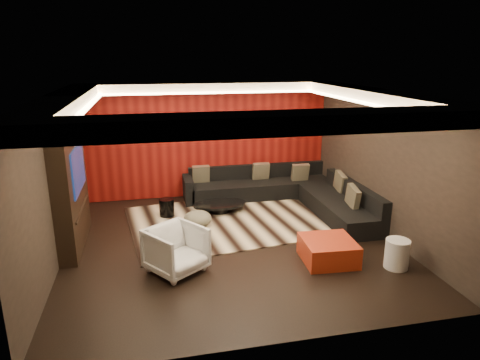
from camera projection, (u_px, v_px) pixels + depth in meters
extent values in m
cube|color=black|center=(231.00, 243.00, 8.09)|extent=(6.00, 6.00, 0.02)
cube|color=silver|center=(230.00, 92.00, 7.29)|extent=(6.00, 6.00, 0.02)
cube|color=black|center=(207.00, 140.00, 10.51)|extent=(6.00, 0.02, 2.80)
cube|color=black|center=(53.00, 182.00, 7.07)|extent=(0.02, 6.00, 2.80)
cube|color=black|center=(383.00, 163.00, 8.31)|extent=(0.02, 6.00, 2.80)
cube|color=#6B0C0A|center=(207.00, 140.00, 10.47)|extent=(5.98, 0.05, 2.78)
cube|color=silver|center=(208.00, 88.00, 9.85)|extent=(6.00, 0.60, 0.22)
cube|color=silver|center=(277.00, 123.00, 4.79)|extent=(6.00, 0.60, 0.22)
cube|color=silver|center=(63.00, 103.00, 6.77)|extent=(0.60, 4.80, 0.22)
cube|color=silver|center=(374.00, 96.00, 7.88)|extent=(0.60, 4.80, 0.22)
cube|color=#FFD899|center=(210.00, 93.00, 9.56)|extent=(4.80, 0.08, 0.04)
cube|color=#FFD899|center=(268.00, 126.00, 5.14)|extent=(4.80, 0.08, 0.04)
cube|color=#FFD899|center=(86.00, 108.00, 6.86)|extent=(0.08, 4.80, 0.04)
cube|color=#FFD899|center=(357.00, 101.00, 7.83)|extent=(0.08, 4.80, 0.04)
cube|color=black|center=(71.00, 188.00, 7.75)|extent=(0.30, 2.00, 2.20)
cube|color=black|center=(78.00, 169.00, 7.68)|extent=(0.04, 1.30, 0.80)
cube|color=black|center=(82.00, 208.00, 7.90)|extent=(0.04, 1.60, 0.04)
cube|color=beige|center=(227.00, 221.00, 9.14)|extent=(4.35, 3.48, 0.02)
cylinder|color=black|center=(220.00, 207.00, 9.62)|extent=(1.23, 1.23, 0.20)
cylinder|color=black|center=(167.00, 207.00, 9.34)|extent=(0.37, 0.37, 0.38)
ellipsoid|color=beige|center=(198.00, 218.00, 8.80)|extent=(0.62, 0.62, 0.32)
cylinder|color=silver|center=(397.00, 254.00, 7.09)|extent=(0.44, 0.44, 0.50)
cube|color=#A42415|center=(328.00, 250.00, 7.34)|extent=(0.92, 0.92, 0.38)
imported|color=silver|center=(176.00, 250.00, 6.93)|extent=(1.15, 1.15, 0.76)
cube|color=black|center=(260.00, 189.00, 10.67)|extent=(3.50, 0.90, 0.40)
cube|color=black|center=(257.00, 171.00, 10.90)|extent=(3.50, 0.20, 0.35)
cube|color=black|center=(339.00, 209.00, 9.30)|extent=(0.90, 2.60, 0.40)
cube|color=black|center=(355.00, 191.00, 9.27)|extent=(0.20, 2.60, 0.35)
cube|color=black|center=(188.00, 190.00, 10.28)|extent=(0.20, 0.90, 0.60)
cube|color=tan|center=(340.00, 182.00, 9.78)|extent=(0.12, 0.50, 0.50)
cube|color=tan|center=(261.00, 171.00, 10.69)|extent=(0.42, 0.20, 0.44)
cube|color=tan|center=(353.00, 197.00, 8.77)|extent=(0.12, 0.50, 0.50)
cube|color=tan|center=(201.00, 174.00, 10.43)|extent=(0.42, 0.20, 0.44)
cube|color=tan|center=(300.00, 172.00, 10.58)|extent=(0.42, 0.20, 0.44)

